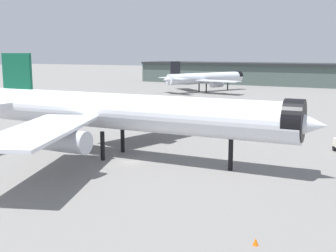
{
  "coord_description": "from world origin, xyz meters",
  "views": [
    {
      "loc": [
        35.28,
        -59.82,
        18.52
      ],
      "look_at": [
        6.04,
        2.78,
        6.3
      ],
      "focal_mm": 44.96,
      "sensor_mm": 36.0,
      "label": 1
    }
  ],
  "objects_px": {
    "airliner_near_gate": "(124,113)",
    "traffic_cone_wingtip": "(256,242)",
    "traffic_cone_near_nose": "(111,120)",
    "airliner_far_taxiway": "(206,78)"
  },
  "relations": [
    {
      "from": "airliner_near_gate",
      "to": "traffic_cone_wingtip",
      "type": "xyz_separation_m",
      "value": [
        29.22,
        -24.45,
        -7.68
      ]
    },
    {
      "from": "airliner_near_gate",
      "to": "traffic_cone_near_nose",
      "type": "relative_size",
      "value": 104.16
    },
    {
      "from": "airliner_near_gate",
      "to": "traffic_cone_near_nose",
      "type": "height_order",
      "value": "airliner_near_gate"
    },
    {
      "from": "airliner_near_gate",
      "to": "traffic_cone_near_nose",
      "type": "bearing_deg",
      "value": 126.18
    },
    {
      "from": "traffic_cone_near_nose",
      "to": "airliner_far_taxiway",
      "type": "bearing_deg",
      "value": 93.85
    },
    {
      "from": "airliner_near_gate",
      "to": "airliner_far_taxiway",
      "type": "bearing_deg",
      "value": 103.7
    },
    {
      "from": "airliner_far_taxiway",
      "to": "traffic_cone_wingtip",
      "type": "xyz_separation_m",
      "value": [
        59.16,
        -148.51,
        -5.93
      ]
    },
    {
      "from": "airliner_far_taxiway",
      "to": "traffic_cone_wingtip",
      "type": "relative_size",
      "value": 61.73
    },
    {
      "from": "airliner_near_gate",
      "to": "traffic_cone_wingtip",
      "type": "distance_m",
      "value": 38.86
    },
    {
      "from": "traffic_cone_wingtip",
      "to": "traffic_cone_near_nose",
      "type": "bearing_deg",
      "value": 132.85
    }
  ]
}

